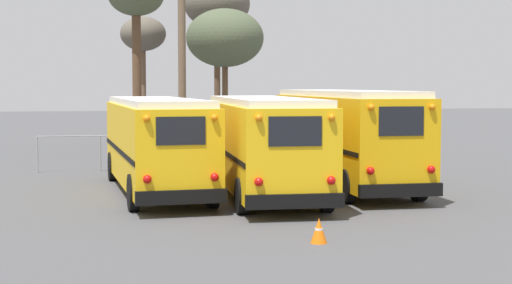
# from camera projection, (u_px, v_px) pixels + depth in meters

# --- Properties ---
(ground_plane) EXTENTS (160.00, 160.00, 0.00)m
(ground_plane) POSITION_uv_depth(u_px,v_px,m) (259.00, 193.00, 24.69)
(ground_plane) COLOR #4C4C4F
(school_bus_0) EXTENTS (2.82, 9.83, 2.97)m
(school_bus_0) POSITION_uv_depth(u_px,v_px,m) (156.00, 141.00, 24.54)
(school_bus_0) COLOR yellow
(school_bus_0) RESTS_ON ground
(school_bus_1) EXTENTS (2.97, 9.74, 3.00)m
(school_bus_1) POSITION_uv_depth(u_px,v_px,m) (263.00, 142.00, 23.97)
(school_bus_1) COLOR yellow
(school_bus_1) RESTS_ON ground
(school_bus_2) EXTENTS (2.59, 10.41, 3.21)m
(school_bus_2) POSITION_uv_depth(u_px,v_px,m) (344.00, 134.00, 26.24)
(school_bus_2) COLOR #EAAA0F
(school_bus_2) RESTS_ON ground
(utility_pole) EXTENTS (1.80, 0.35, 8.83)m
(utility_pole) POSITION_uv_depth(u_px,v_px,m) (182.00, 59.00, 34.93)
(utility_pole) COLOR brown
(utility_pole) RESTS_ON ground
(bare_tree_0) EXTENTS (4.03, 4.03, 7.33)m
(bare_tree_0) POSITION_uv_depth(u_px,v_px,m) (225.00, 38.00, 40.57)
(bare_tree_0) COLOR brown
(bare_tree_0) RESTS_ON ground
(bare_tree_1) EXTENTS (2.68, 2.68, 8.69)m
(bare_tree_1) POSITION_uv_depth(u_px,v_px,m) (136.00, 2.00, 37.38)
(bare_tree_1) COLOR brown
(bare_tree_1) RESTS_ON ground
(bare_tree_2) EXTENTS (3.77, 3.77, 9.41)m
(bare_tree_2) POSITION_uv_depth(u_px,v_px,m) (217.00, 6.00, 44.70)
(bare_tree_2) COLOR brown
(bare_tree_2) RESTS_ON ground
(bare_tree_3) EXTENTS (2.67, 2.67, 7.36)m
(bare_tree_3) POSITION_uv_depth(u_px,v_px,m) (143.00, 36.00, 45.69)
(bare_tree_3) COLOR brown
(bare_tree_3) RESTS_ON ground
(fence_line) EXTENTS (14.37, 0.06, 1.42)m
(fence_line) POSITION_uv_depth(u_px,v_px,m) (220.00, 145.00, 31.71)
(fence_line) COLOR #939399
(fence_line) RESTS_ON ground
(traffic_cone) EXTENTS (0.36, 0.36, 0.54)m
(traffic_cone) POSITION_uv_depth(u_px,v_px,m) (319.00, 231.00, 16.78)
(traffic_cone) COLOR orange
(traffic_cone) RESTS_ON ground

